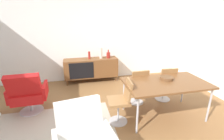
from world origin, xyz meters
The scene contains 14 objects.
ground_plane centered at (0.00, 0.00, 0.00)m, with size 8.32×8.32×0.00m, color olive.
wall_back centered at (0.00, 2.60, 1.40)m, with size 6.80×0.12×2.80m, color white.
sideboard centered at (0.15, 2.30, 0.44)m, with size 1.60×0.45×0.72m.
vase_cobalt centered at (0.46, 2.30, 0.88)m, with size 0.09×0.09×0.32m.
vase_sculptural_dark centered at (0.69, 2.30, 0.81)m, with size 0.11×0.11×0.25m.
vase_ceramic_small centered at (0.11, 2.30, 0.83)m, with size 0.07×0.07×0.22m.
dining_table centered at (1.38, 0.14, 0.70)m, with size 1.60×0.90×0.74m.
wooden_bowl_on_table centered at (1.46, 0.26, 0.77)m, with size 0.26×0.26×0.06m, color brown.
dining_chair_back_left centered at (1.03, 0.70, 0.47)m, with size 0.41×0.43×0.86m.
dining_chair_back_right centered at (1.72, 0.70, 0.47)m, with size 0.43×0.45×0.86m.
dining_chair_near_window centered at (0.49, 0.14, 0.47)m, with size 0.45×0.43×0.86m.
lounge_chair_red centered at (-1.30, 0.85, 0.47)m, with size 0.74×0.68×0.95m.
armchair_black_shell centered at (-0.28, -0.74, 0.47)m, with size 0.79×0.74×0.95m.
area_rug centered at (-0.78, 0.06, 0.00)m, with size 2.20×1.70×0.01m, color #B7AD99.
Camera 1 is at (-0.29, -2.45, 1.98)m, focal length 26.08 mm.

